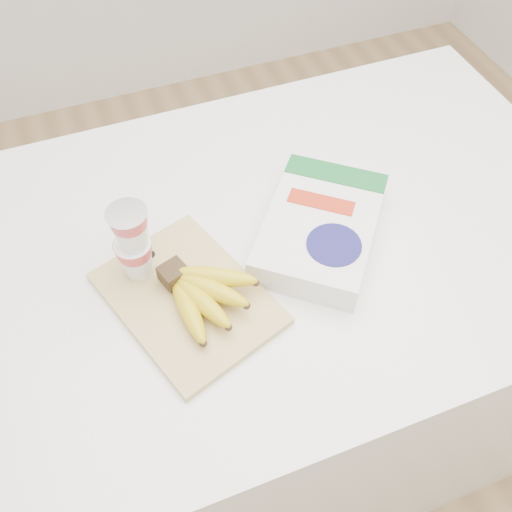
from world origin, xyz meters
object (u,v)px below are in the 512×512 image
(table, at_px, (279,348))
(cereal_box, at_px, (320,228))
(cutting_board, at_px, (188,298))
(bananas, at_px, (202,292))
(yogurt_stack, at_px, (133,242))

(table, distance_m, cereal_box, 0.55)
(cutting_board, bearing_deg, bananas, -58.98)
(yogurt_stack, bearing_deg, bananas, -48.95)
(yogurt_stack, distance_m, cereal_box, 0.37)
(table, height_order, cereal_box, cereal_box)
(bananas, height_order, cereal_box, bananas)
(table, height_order, yogurt_stack, yogurt_stack)
(cutting_board, distance_m, bananas, 0.05)
(table, xyz_separation_m, cutting_board, (-0.24, -0.10, 0.52))
(bananas, bearing_deg, cutting_board, 139.80)
(cutting_board, distance_m, yogurt_stack, 0.15)
(cutting_board, height_order, yogurt_stack, yogurt_stack)
(table, bearing_deg, cereal_box, -44.04)
(bananas, distance_m, yogurt_stack, 0.15)
(table, xyz_separation_m, cereal_box, (0.05, -0.05, 0.55))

